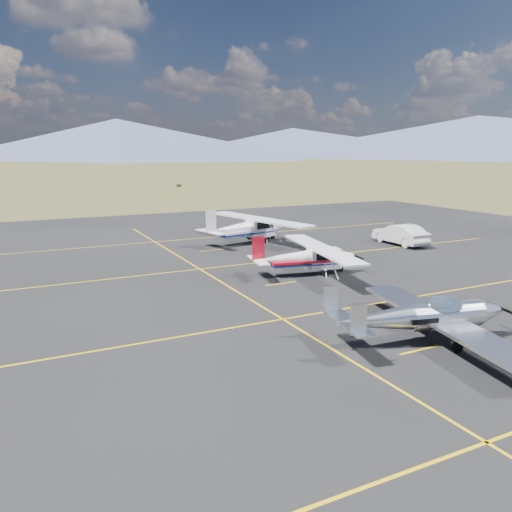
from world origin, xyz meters
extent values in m
plane|color=#383D1C|center=(0.00, 0.00, 0.00)|extent=(1600.00, 1600.00, 0.00)
cube|color=black|center=(0.00, 7.00, 0.00)|extent=(72.00, 72.00, 0.02)
cube|color=silver|center=(-1.45, -3.06, 0.85)|extent=(3.65, 10.29, 0.14)
ellipsoid|color=#99BFD8|center=(-1.45, -3.06, 1.39)|extent=(2.03, 1.41, 0.93)
cube|color=silver|center=(-5.54, -2.22, 1.16)|extent=(1.46, 3.48, 0.07)
cube|color=silver|center=(-5.96, -3.40, 1.67)|extent=(0.62, 0.19, 1.13)
cube|color=silver|center=(-5.46, -0.96, 1.67)|extent=(0.62, 0.19, 1.13)
cylinder|color=black|center=(0.32, -3.42, 0.20)|extent=(0.40, 0.18, 0.38)
cylinder|color=black|center=(-1.94, -4.34, 0.24)|extent=(0.47, 0.21, 0.45)
cylinder|color=black|center=(-1.40, -1.68, 0.24)|extent=(0.47, 0.21, 0.45)
cube|color=white|center=(0.61, 8.49, 0.97)|extent=(2.16, 1.40, 1.23)
cube|color=white|center=(0.43, 8.53, 1.60)|extent=(3.26, 10.10, 0.13)
cube|color=black|center=(0.61, 8.49, 1.22)|extent=(1.63, 1.34, 0.50)
cube|color=red|center=(-0.55, 8.71, 0.87)|extent=(4.67, 1.90, 0.16)
cube|color=red|center=(-3.59, 9.29, 1.83)|extent=(0.77, 0.21, 1.46)
cube|color=white|center=(-3.59, 9.29, 1.10)|extent=(1.22, 2.99, 0.05)
cylinder|color=black|center=(1.77, 8.27, 0.17)|extent=(0.34, 0.15, 0.33)
cylinder|color=black|center=(0.16, 7.60, 0.21)|extent=(0.42, 0.19, 0.40)
cylinder|color=black|center=(0.52, 9.48, 0.21)|extent=(0.42, 0.19, 0.40)
cube|color=white|center=(2.25, 20.51, 1.14)|extent=(2.59, 1.74, 1.45)
cube|color=white|center=(2.04, 20.46, 1.89)|extent=(4.29, 11.91, 0.15)
cube|color=black|center=(2.25, 20.51, 1.44)|extent=(1.97, 1.64, 0.59)
cube|color=white|center=(0.89, 20.19, 1.03)|extent=(5.53, 2.43, 0.19)
cube|color=white|center=(-2.68, 19.37, 2.16)|extent=(0.91, 0.28, 1.72)
cube|color=white|center=(-2.68, 19.37, 1.30)|extent=(1.56, 3.54, 0.06)
cylinder|color=black|center=(3.61, 20.82, 0.20)|extent=(0.40, 0.19, 0.39)
cylinder|color=black|center=(2.19, 19.33, 0.25)|extent=(0.49, 0.24, 0.47)
cylinder|color=black|center=(1.68, 21.54, 0.25)|extent=(0.49, 0.24, 0.47)
imported|color=silver|center=(11.79, 13.95, 0.85)|extent=(1.80, 5.11, 1.68)
camera|label=1|loc=(-16.77, -16.93, 7.60)|focal=35.00mm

